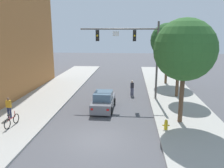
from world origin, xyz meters
The scene contains 11 objects.
ground_plane centered at (0.00, 0.00, 0.00)m, with size 120.00×120.00×0.00m, color #4C4C51.
sidewalk_right centered at (6.50, 0.00, 0.07)m, with size 5.00×60.00×0.15m, color #A8A59E.
traffic_signal_mast centered at (2.43, 9.10, 5.39)m, with size 7.54×0.38×7.50m.
car_lead_grey centered at (-0.26, 5.83, 0.72)m, with size 1.90×4.27×1.60m.
pedestrian_sidewalk_left_walker centered at (-7.23, 2.76, 1.06)m, with size 0.36×0.22×1.64m.
pedestrian_crossing_road centered at (2.25, 10.43, 0.91)m, with size 0.36×0.22×1.64m.
bicycle_leaning centered at (-6.23, 1.25, 0.54)m, with size 0.20×1.77×0.98m.
fire_hydrant centered at (4.56, 1.61, 0.51)m, with size 0.48×0.24×0.72m.
street_tree_nearest centered at (5.80, 3.14, 5.45)m, with size 4.36×4.36×7.50m.
street_tree_second centered at (6.87, 10.12, 5.71)m, with size 3.47×3.47×7.33m.
street_tree_third centered at (6.60, 16.17, 5.63)m, with size 4.32×4.32×7.65m.
Camera 1 is at (2.13, -13.00, 6.67)m, focal length 36.17 mm.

